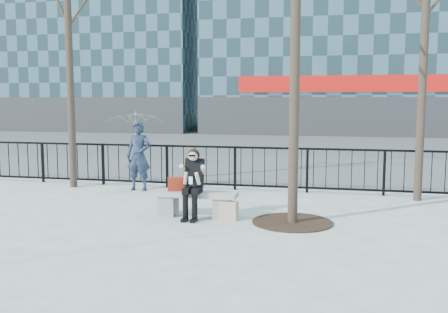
# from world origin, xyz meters

# --- Properties ---
(ground) EXTENTS (120.00, 120.00, 0.00)m
(ground) POSITION_xyz_m (0.00, 0.00, 0.00)
(ground) COLOR gray
(ground) RESTS_ON ground
(street_surface) EXTENTS (60.00, 23.00, 0.01)m
(street_surface) POSITION_xyz_m (0.00, 15.00, 0.00)
(street_surface) COLOR #474747
(street_surface) RESTS_ON ground
(railing) EXTENTS (14.00, 0.06, 1.10)m
(railing) POSITION_xyz_m (0.00, 3.00, 0.55)
(railing) COLOR black
(railing) RESTS_ON ground
(tree_grate) EXTENTS (1.50, 1.50, 0.02)m
(tree_grate) POSITION_xyz_m (1.90, -0.10, 0.01)
(tree_grate) COLOR black
(tree_grate) RESTS_ON ground
(bench_main) EXTENTS (1.65, 0.46, 0.49)m
(bench_main) POSITION_xyz_m (0.00, 0.00, 0.30)
(bench_main) COLOR slate
(bench_main) RESTS_ON ground
(seated_woman) EXTENTS (0.50, 0.64, 1.34)m
(seated_woman) POSITION_xyz_m (0.00, -0.16, 0.67)
(seated_woman) COLOR black
(seated_woman) RESTS_ON ground
(handbag) EXTENTS (0.35, 0.25, 0.27)m
(handbag) POSITION_xyz_m (-0.39, 0.02, 0.62)
(handbag) COLOR maroon
(handbag) RESTS_ON bench_main
(shopping_bag) EXTENTS (0.41, 0.23, 0.37)m
(shopping_bag) POSITION_xyz_m (0.69, -0.16, 0.18)
(shopping_bag) COLOR #C5B48B
(shopping_bag) RESTS_ON ground
(standing_man) EXTENTS (0.64, 0.43, 1.74)m
(standing_man) POSITION_xyz_m (-2.13, 2.39, 0.87)
(standing_man) COLOR black
(standing_man) RESTS_ON ground
(vendor_umbrella) EXTENTS (2.69, 2.71, 1.89)m
(vendor_umbrella) POSITION_xyz_m (-3.96, 6.56, 0.95)
(vendor_umbrella) COLOR yellow
(vendor_umbrella) RESTS_ON ground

